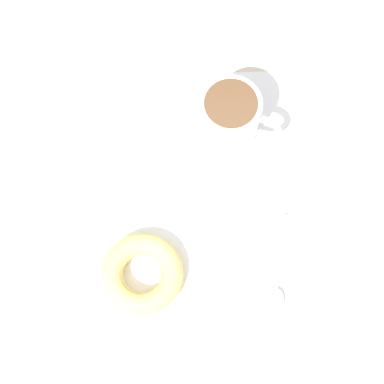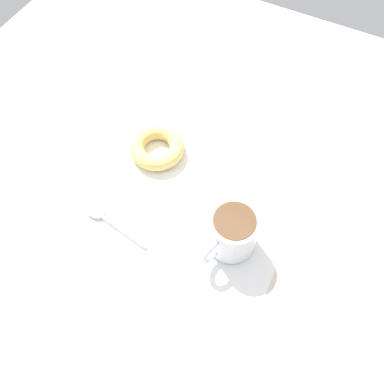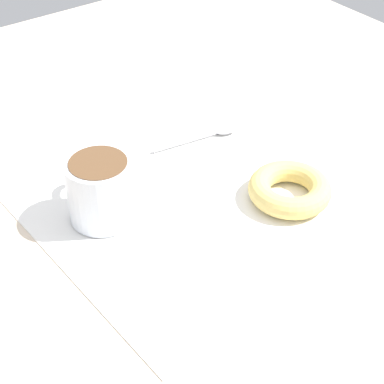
% 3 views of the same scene
% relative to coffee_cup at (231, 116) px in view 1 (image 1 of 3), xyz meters
% --- Properties ---
extents(ground_plane, '(1.20, 1.20, 0.02)m').
position_rel_coffee_cup_xyz_m(ground_plane, '(0.02, 0.10, -0.05)').
color(ground_plane, beige).
extents(napkin, '(0.37, 0.37, 0.00)m').
position_rel_coffee_cup_xyz_m(napkin, '(0.05, 0.10, -0.04)').
color(napkin, white).
rests_on(napkin, ground_plane).
extents(coffee_cup, '(0.11, 0.08, 0.08)m').
position_rel_coffee_cup_xyz_m(coffee_cup, '(0.00, 0.00, 0.00)').
color(coffee_cup, silver).
rests_on(coffee_cup, napkin).
extents(donut, '(0.10, 0.10, 0.03)m').
position_rel_coffee_cup_xyz_m(donut, '(0.11, 0.20, -0.03)').
color(donut, '#E5C66B').
rests_on(donut, napkin).
extents(spoon, '(0.03, 0.13, 0.01)m').
position_rel_coffee_cup_xyz_m(spoon, '(-0.06, 0.21, -0.04)').
color(spoon, silver).
rests_on(spoon, napkin).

